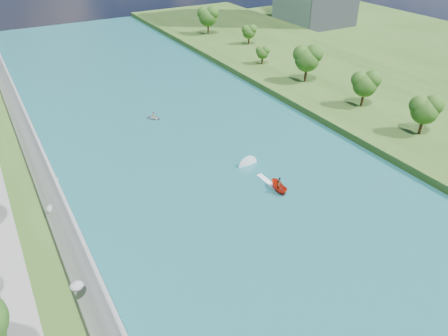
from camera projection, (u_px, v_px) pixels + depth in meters
ground at (290, 242)px, 57.83m from camera, size 260.00×260.00×0.00m
river_water at (217, 172)px, 72.65m from camera, size 55.00×240.00×0.10m
berm_east at (419, 109)px, 93.29m from camera, size 44.00×240.00×1.50m
riprap_bank at (56, 215)px, 59.95m from camera, size 4.85×236.00×4.21m
riverside_path at (0, 215)px, 57.04m from camera, size 3.00×200.00×0.10m
trees_east at (372, 85)px, 89.54m from camera, size 13.44×142.90×11.94m
motorboat at (272, 182)px, 68.98m from camera, size 3.60×18.78×2.17m
raft at (154, 117)px, 90.49m from camera, size 3.42×3.63×1.62m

